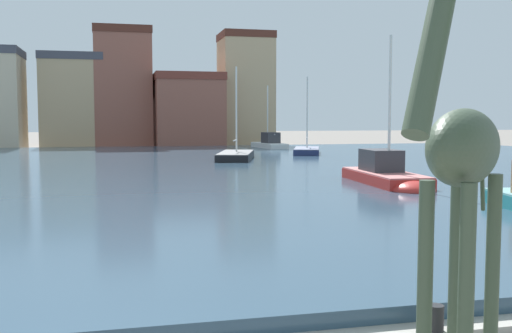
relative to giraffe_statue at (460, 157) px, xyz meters
name	(u,v)px	position (x,y,z in m)	size (l,w,h in m)	color
harbor_water	(143,171)	(-2.37, 28.54, -2.55)	(76.39, 53.72, 0.38)	#334C60
giraffe_statue	(460,157)	(0.00, 0.00, 0.00)	(2.57, 2.39, 5.37)	#3D4C38
sailboat_black	(237,158)	(4.47, 34.70, -2.29)	(4.15, 7.86, 6.82)	black
sailboat_navy	(307,153)	(11.30, 39.52, -2.29)	(3.92, 6.72, 6.56)	navy
sailboat_white	(268,145)	(10.62, 49.50, -2.12)	(2.38, 6.62, 6.39)	white
sailboat_red	(388,179)	(7.48, 17.05, -2.13)	(2.31, 6.82, 6.72)	red
mooring_bollard	(435,322)	(0.49, 1.28, -2.49)	(0.24, 0.24, 0.50)	#232326
townhouse_wide_warehouse	(73,101)	(-8.12, 60.12, 2.29)	(6.55, 5.81, 10.04)	tan
townhouse_tall_gabled	(123,89)	(-2.84, 61.01, 3.74)	(6.10, 7.69, 12.94)	#8E5142
townhouse_end_terrace	(188,111)	(4.00, 58.81, 1.30)	(7.32, 8.12, 8.04)	#8E5142
townhouse_narrow_midrow	(246,90)	(10.72, 59.77, 3.69)	(5.77, 5.65, 12.82)	tan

